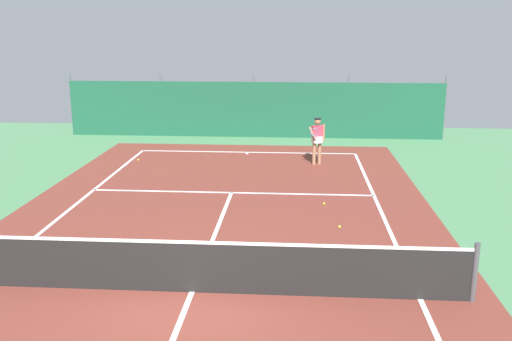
{
  "coord_description": "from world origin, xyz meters",
  "views": [
    {
      "loc": [
        1.85,
        -9.44,
        4.73
      ],
      "look_at": [
        0.78,
        5.58,
        0.9
      ],
      "focal_mm": 39.97,
      "sensor_mm": 36.0,
      "label": 1
    }
  ],
  "objects": [
    {
      "name": "ground_plane",
      "position": [
        0.0,
        0.0,
        0.0
      ],
      "size": [
        36.0,
        36.0,
        0.0
      ],
      "primitive_type": "plane",
      "color": "#4C8456"
    },
    {
      "name": "court_surface",
      "position": [
        0.0,
        0.0,
        0.0
      ],
      "size": [
        11.02,
        26.6,
        0.01
      ],
      "color": "brown",
      "rests_on": "ground"
    },
    {
      "name": "tennis_ball_midcourt",
      "position": [
        -3.83,
        10.23,
        0.03
      ],
      "size": [
        0.07,
        0.07,
        0.07
      ],
      "primitive_type": "sphere",
      "color": "#CCDB33",
      "rests_on": "ground"
    },
    {
      "name": "parked_car",
      "position": [
        -3.28,
        17.62,
        0.84
      ],
      "size": [
        2.41,
        4.39,
        1.68
      ],
      "rotation": [
        0.0,
        0.0,
        -0.12
      ],
      "color": "silver",
      "rests_on": "ground"
    },
    {
      "name": "tennis_net",
      "position": [
        0.0,
        0.0,
        0.51
      ],
      "size": [
        10.12,
        0.1,
        1.1
      ],
      "color": "black",
      "rests_on": "ground"
    },
    {
      "name": "tennis_player",
      "position": [
        2.59,
        10.13,
        0.96
      ],
      "size": [
        0.57,
        0.82,
        1.64
      ],
      "rotation": [
        0.0,
        0.0,
        3.46
      ],
      "color": "#9E7051",
      "rests_on": "ground"
    },
    {
      "name": "tennis_ball_by_sideline",
      "position": [
        2.94,
        3.63,
        0.03
      ],
      "size": [
        0.07,
        0.07,
        0.07
      ],
      "primitive_type": "sphere",
      "color": "#CCDB33",
      "rests_on": "ground"
    },
    {
      "name": "back_fence",
      "position": [
        -0.0,
        15.54,
        0.67
      ],
      "size": [
        16.3,
        0.98,
        2.7
      ],
      "color": "#195138",
      "rests_on": "ground"
    },
    {
      "name": "tennis_ball_near_player",
      "position": [
        2.65,
        5.45,
        0.03
      ],
      "size": [
        0.07,
        0.07,
        0.07
      ],
      "primitive_type": "sphere",
      "color": "#CCDB33",
      "rests_on": "ground"
    }
  ]
}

